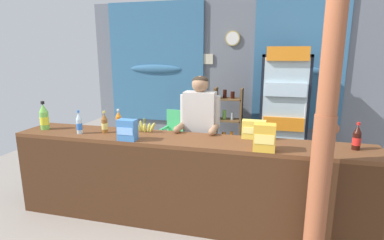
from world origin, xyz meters
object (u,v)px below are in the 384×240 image
(soda_bottle_water, at_px, (79,124))
(snack_box_biscuit, at_px, (127,130))
(drink_fridge, at_px, (284,103))
(soda_bottle_cola, at_px, (357,138))
(soda_bottle_orange_soda, at_px, (119,121))
(banana_bunch, at_px, (144,127))
(soda_bottle_lime_soda, at_px, (44,117))
(timber_post, at_px, (325,122))
(snack_box_choco_powder, at_px, (264,137))
(stall_counter, at_px, (182,175))
(bottle_shelf_rack, at_px, (228,122))
(shopkeeper, at_px, (200,126))
(snack_box_instant_noodle, at_px, (254,129))
(plastic_lawn_chair, at_px, (176,133))
(soda_bottle_iced_tea, at_px, (105,124))

(soda_bottle_water, relative_size, snack_box_biscuit, 1.21)
(drink_fridge, relative_size, soda_bottle_cola, 7.39)
(soda_bottle_orange_soda, height_order, banana_bunch, soda_bottle_orange_soda)
(soda_bottle_lime_soda, relative_size, snack_box_biscuit, 1.53)
(timber_post, xyz_separation_m, snack_box_choco_powder, (-0.45, 0.23, -0.22))
(stall_counter, distance_m, bottle_shelf_rack, 2.29)
(bottle_shelf_rack, xyz_separation_m, snack_box_biscuit, (-0.70, -2.37, 0.41))
(shopkeeper, height_order, soda_bottle_water, shopkeeper)
(soda_bottle_water, bearing_deg, snack_box_instant_noodle, 8.62)
(drink_fridge, xyz_separation_m, snack_box_instant_noodle, (-0.36, -1.77, 0.00))
(drink_fridge, relative_size, bottle_shelf_rack, 1.55)
(drink_fridge, height_order, snack_box_choco_powder, drink_fridge)
(stall_counter, height_order, banana_bunch, banana_bunch)
(drink_fridge, relative_size, snack_box_biscuit, 8.83)
(snack_box_biscuit, distance_m, banana_bunch, 0.34)
(drink_fridge, distance_m, soda_bottle_water, 3.02)
(bottle_shelf_rack, xyz_separation_m, soda_bottle_water, (-1.33, -2.26, 0.41))
(soda_bottle_orange_soda, distance_m, snack_box_biscuit, 0.50)
(drink_fridge, bearing_deg, snack_box_biscuit, -126.39)
(timber_post, xyz_separation_m, plastic_lawn_chair, (-1.91, 2.20, -0.79))
(bottle_shelf_rack, bearing_deg, snack_box_instant_noodle, -75.07)
(soda_bottle_lime_soda, xyz_separation_m, snack_box_choco_powder, (2.47, -0.17, -0.01))
(drink_fridge, relative_size, plastic_lawn_chair, 2.20)
(snack_box_biscuit, bearing_deg, bottle_shelf_rack, 73.47)
(snack_box_instant_noodle, bearing_deg, drink_fridge, 78.50)
(soda_bottle_iced_tea, bearing_deg, soda_bottle_water, -158.10)
(shopkeeper, xyz_separation_m, snack_box_biscuit, (-0.60, -0.66, 0.08))
(timber_post, bearing_deg, soda_bottle_orange_soda, 163.42)
(bottle_shelf_rack, relative_size, snack_box_biscuit, 5.70)
(soda_bottle_cola, height_order, snack_box_instant_noodle, soda_bottle_cola)
(bottle_shelf_rack, relative_size, soda_bottle_orange_soda, 5.23)
(drink_fridge, distance_m, soda_bottle_iced_tea, 2.77)
(bottle_shelf_rack, height_order, snack_box_biscuit, bottle_shelf_rack)
(plastic_lawn_chair, xyz_separation_m, soda_bottle_orange_soda, (-0.19, -1.57, 0.55))
(banana_bunch, bearing_deg, soda_bottle_lime_soda, -171.95)
(soda_bottle_water, xyz_separation_m, soda_bottle_cola, (2.78, 0.14, -0.00))
(soda_bottle_lime_soda, distance_m, snack_box_biscuit, 1.14)
(shopkeeper, height_order, soda_bottle_cola, shopkeeper)
(snack_box_instant_noodle, xyz_separation_m, snack_box_choco_powder, (0.11, -0.38, 0.03))
(snack_box_choco_powder, bearing_deg, timber_post, -27.24)
(bottle_shelf_rack, relative_size, soda_bottle_iced_tea, 5.00)
(snack_box_choco_powder, bearing_deg, soda_bottle_iced_tea, 173.34)
(soda_bottle_lime_soda, bearing_deg, banana_bunch, 8.05)
(soda_bottle_cola, bearing_deg, shopkeeper, 165.40)
(soda_bottle_lime_soda, height_order, snack_box_biscuit, soda_bottle_lime_soda)
(bottle_shelf_rack, height_order, snack_box_choco_powder, bottle_shelf_rack)
(soda_bottle_water, height_order, snack_box_instant_noodle, soda_bottle_water)
(soda_bottle_orange_soda, relative_size, snack_box_instant_noodle, 0.98)
(bottle_shelf_rack, distance_m, soda_bottle_cola, 2.60)
(drink_fridge, xyz_separation_m, snack_box_choco_powder, (-0.25, -2.16, 0.03))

